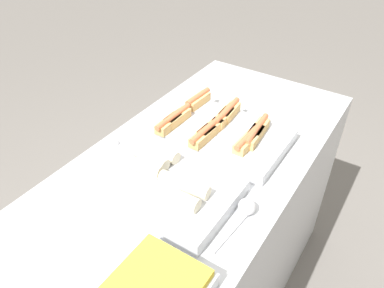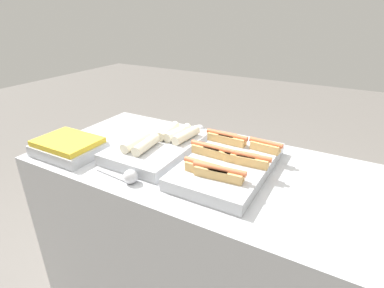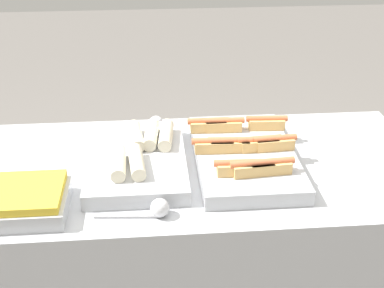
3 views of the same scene
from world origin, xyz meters
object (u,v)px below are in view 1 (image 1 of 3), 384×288
(tray_wraps, at_px, (161,182))
(serving_spoon_far, at_px, (112,147))
(tray_hotdogs, at_px, (216,130))
(serving_spoon_near, at_px, (245,209))

(tray_wraps, height_order, serving_spoon_far, tray_wraps)
(tray_hotdogs, distance_m, tray_wraps, 0.35)
(tray_hotdogs, height_order, serving_spoon_near, tray_hotdogs)
(serving_spoon_near, xyz_separation_m, serving_spoon_far, (0.00, 0.55, -0.00))
(serving_spoon_far, bearing_deg, tray_hotdogs, -43.23)
(tray_hotdogs, bearing_deg, serving_spoon_near, -137.01)
(tray_wraps, xyz_separation_m, serving_spoon_far, (0.06, 0.27, -0.01))
(tray_wraps, relative_size, serving_spoon_near, 2.24)
(tray_hotdogs, relative_size, tray_wraps, 1.12)
(serving_spoon_far, bearing_deg, tray_wraps, -101.65)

